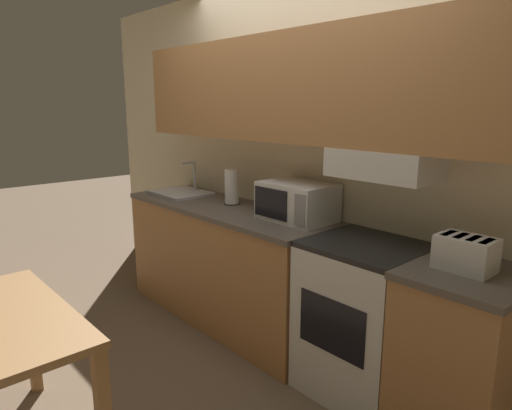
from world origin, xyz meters
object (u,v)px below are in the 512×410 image
(paper_towel_roll, at_px, (232,187))
(sink_basin, at_px, (181,192))
(stove_range, at_px, (362,319))
(toaster, at_px, (466,253))
(microwave, at_px, (297,201))

(paper_towel_roll, bearing_deg, sink_basin, -171.87)
(stove_range, distance_m, paper_towel_roll, 1.42)
(paper_towel_roll, bearing_deg, toaster, -2.83)
(stove_range, relative_size, sink_basin, 1.87)
(stove_range, bearing_deg, sink_basin, -179.85)
(toaster, height_order, paper_towel_roll, paper_towel_roll)
(microwave, relative_size, paper_towel_roll, 1.80)
(stove_range, xyz_separation_m, microwave, (-0.62, 0.09, 0.58))
(toaster, relative_size, paper_towel_roll, 0.99)
(toaster, bearing_deg, sink_basin, 179.84)
(microwave, height_order, sink_basin, sink_basin)
(microwave, xyz_separation_m, paper_towel_roll, (-0.67, -0.01, 0.01))
(stove_range, xyz_separation_m, paper_towel_roll, (-1.29, 0.08, 0.59))
(stove_range, distance_m, toaster, 0.77)
(microwave, xyz_separation_m, toaster, (1.16, -0.10, -0.04))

